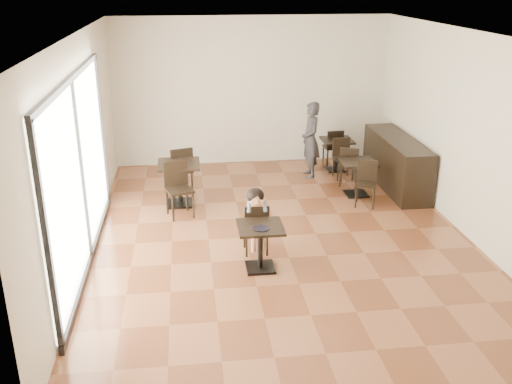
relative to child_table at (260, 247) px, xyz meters
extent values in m
cube|color=brown|center=(0.47, 1.06, -0.34)|extent=(6.00, 8.00, 0.01)
cube|color=white|center=(0.47, 1.06, 2.86)|extent=(6.00, 8.00, 0.01)
cube|color=beige|center=(0.47, 5.06, 1.26)|extent=(6.00, 0.01, 3.20)
cube|color=beige|center=(0.47, -2.94, 1.26)|extent=(6.00, 0.01, 3.20)
cube|color=beige|center=(-2.53, 1.06, 1.26)|extent=(0.01, 8.00, 3.20)
cube|color=beige|center=(3.47, 1.06, 1.26)|extent=(0.01, 8.00, 3.20)
cube|color=white|center=(-2.50, 0.56, 1.06)|extent=(0.04, 4.50, 2.60)
cylinder|color=black|center=(0.00, -0.10, 0.35)|extent=(0.23, 0.23, 0.01)
imported|color=#333236|center=(1.57, 3.92, 0.45)|extent=(0.41, 0.60, 1.58)
cube|color=black|center=(3.12, 3.06, 0.16)|extent=(0.60, 2.40, 1.00)
camera|label=1|loc=(-0.97, -7.26, 3.65)|focal=40.00mm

